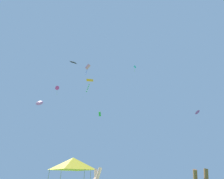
# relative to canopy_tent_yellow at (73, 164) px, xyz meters

# --- Properties ---
(canopy_tent_yellow) EXTENTS (3.30, 3.30, 3.53)m
(canopy_tent_yellow) POSITION_rel_canopy_tent_yellow_xyz_m (0.00, 0.00, 0.00)
(canopy_tent_yellow) COLOR #9E9EA3
(canopy_tent_yellow) RESTS_ON ground
(kite_cyan_box) EXTENTS (0.62, 0.52, 1.43)m
(kite_cyan_box) POSITION_rel_canopy_tent_yellow_xyz_m (8.23, 14.09, 21.39)
(kite_cyan_box) COLOR #2DB7CC
(kite_purple_delta) EXTENTS (1.66, 1.67, 0.82)m
(kite_purple_delta) POSITION_rel_canopy_tent_yellow_xyz_m (21.90, 19.04, 11.93)
(kite_purple_delta) COLOR purple
(kite_pink_box) EXTENTS (1.32, 1.00, 2.87)m
(kite_pink_box) POSITION_rel_canopy_tent_yellow_xyz_m (-2.60, 13.06, 21.07)
(kite_pink_box) COLOR pink
(kite_green_box) EXTENTS (0.39, 0.68, 0.88)m
(kite_green_box) POSITION_rel_canopy_tent_yellow_xyz_m (0.72, 12.19, 9.38)
(kite_green_box) COLOR green
(kite_pink_delta) EXTENTS (1.37, 0.81, 1.26)m
(kite_pink_delta) POSITION_rel_canopy_tent_yellow_xyz_m (-10.99, 11.36, 11.60)
(kite_pink_delta) COLOR pink
(kite_black_diamond) EXTENTS (1.08, 1.10, 0.58)m
(kite_black_diamond) POSITION_rel_canopy_tent_yellow_xyz_m (-0.27, -2.89, 9.67)
(kite_black_diamond) COLOR black
(kite_magenta_delta) EXTENTS (0.73, 0.81, 1.51)m
(kite_magenta_delta) POSITION_rel_canopy_tent_yellow_xyz_m (-5.73, 6.32, 11.85)
(kite_magenta_delta) COLOR #D6389E
(kite_orange_diamond) EXTENTS (0.95, 0.95, 1.51)m
(kite_orange_diamond) POSITION_rel_canopy_tent_yellow_xyz_m (1.82, -3.76, 6.71)
(kite_orange_diamond) COLOR orange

